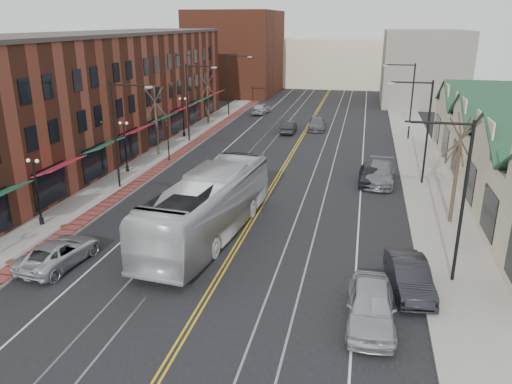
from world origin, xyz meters
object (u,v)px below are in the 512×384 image
at_px(parked_car_a, 371,306).
at_px(parked_car_d, 371,174).
at_px(parked_car_b, 409,276).
at_px(transit_bus, 208,206).
at_px(parked_car_c, 380,173).
at_px(parked_suv, 59,253).

distance_m(parked_car_a, parked_car_d, 19.87).
bearing_deg(parked_car_d, parked_car_b, -83.44).
xyz_separation_m(transit_bus, parked_car_c, (10.18, 12.81, -1.11)).
distance_m(parked_car_a, parked_car_b, 3.65).
distance_m(transit_bus, parked_suv, 8.57).
bearing_deg(parked_car_d, transit_bus, -126.82).
height_order(parked_car_a, parked_car_b, parked_car_a).
height_order(transit_bus, parked_car_b, transit_bus).
height_order(transit_bus, parked_suv, transit_bus).
bearing_deg(parked_suv, parked_car_b, -170.35).
bearing_deg(transit_bus, parked_suv, 44.36).
bearing_deg(transit_bus, parked_car_a, 148.11).
bearing_deg(parked_car_d, parked_car_c, 24.91).
height_order(transit_bus, parked_car_a, transit_bus).
bearing_deg(parked_car_c, parked_suv, -129.04).
distance_m(transit_bus, parked_car_d, 15.74).
relative_size(parked_car_b, parked_car_d, 1.03).
height_order(parked_car_a, parked_car_c, parked_car_a).
height_order(parked_suv, parked_car_b, parked_car_b).
distance_m(parked_car_b, parked_car_c, 17.04).
height_order(parked_suv, parked_car_a, parked_car_a).
xyz_separation_m(parked_suv, parked_car_a, (16.14, -2.09, 0.17)).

